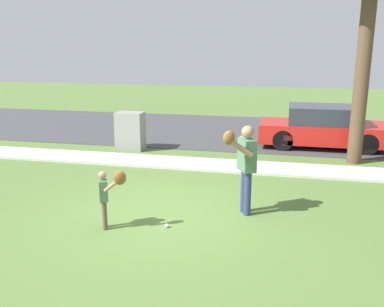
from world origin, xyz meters
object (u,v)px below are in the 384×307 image
object	(u,v)px
person_child	(107,191)
baseball	(167,226)
utility_cabinet	(130,131)
person_adult	(245,161)
parked_hatchback_red	(323,127)

from	to	relation	value
person_child	baseball	distance (m)	1.23
utility_cabinet	person_child	bearing A→B (deg)	-73.10
person_child	baseball	xyz separation A→B (m)	(1.00, 0.26, -0.68)
person_adult	parked_hatchback_red	size ratio (longest dim) A/B	0.44
person_child	person_adult	bearing A→B (deg)	0.43
person_child	utility_cabinet	distance (m)	5.99
utility_cabinet	parked_hatchback_red	world-z (taller)	parked_hatchback_red
person_adult	utility_cabinet	size ratio (longest dim) A/B	1.46
person_adult	baseball	distance (m)	1.91
baseball	parked_hatchback_red	world-z (taller)	parked_hatchback_red
baseball	person_adult	bearing A→B (deg)	36.56
person_child	baseball	size ratio (longest dim) A/B	14.98
person_adult	parked_hatchback_red	xyz separation A→B (m)	(1.92, 6.16, -0.41)
baseball	utility_cabinet	size ratio (longest dim) A/B	0.06
parked_hatchback_red	utility_cabinet	bearing A→B (deg)	15.45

